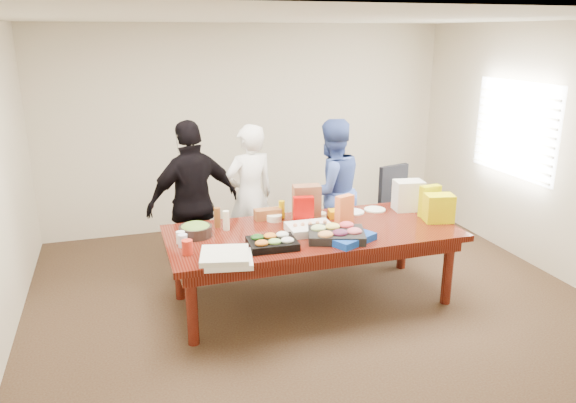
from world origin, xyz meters
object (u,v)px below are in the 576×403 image
object	(u,v)px
conference_table	(312,266)
salad_bowl	(196,231)
office_chair	(399,213)
sheet_cake	(310,228)
person_right	(331,191)
person_center	(250,197)

from	to	relation	value
conference_table	salad_bowl	distance (m)	1.20
conference_table	office_chair	size ratio (longest dim) A/B	2.81
office_chair	sheet_cake	world-z (taller)	office_chair
person_right	salad_bowl	xyz separation A→B (m)	(-1.67, -0.77, -0.03)
sheet_cake	office_chair	bearing A→B (deg)	33.17
sheet_cake	person_center	bearing A→B (deg)	107.04
office_chair	person_center	distance (m)	1.84
office_chair	person_right	size ratio (longest dim) A/B	0.60
conference_table	person_center	xyz separation A→B (m)	(-0.36, 1.06, 0.44)
conference_table	person_right	distance (m)	1.20
office_chair	person_center	xyz separation A→B (m)	(-1.81, 0.16, 0.32)
office_chair	sheet_cake	bearing A→B (deg)	-162.48
salad_bowl	person_right	bearing A→B (deg)	24.69
person_center	salad_bowl	bearing A→B (deg)	35.88
person_center	sheet_cake	bearing A→B (deg)	92.31
conference_table	person_center	distance (m)	1.20
office_chair	salad_bowl	distance (m)	2.66
office_chair	person_center	size ratio (longest dim) A/B	0.61
conference_table	person_right	size ratio (longest dim) A/B	1.68
person_right	salad_bowl	bearing A→B (deg)	14.27
conference_table	salad_bowl	bearing A→B (deg)	170.59
office_chair	salad_bowl	size ratio (longest dim) A/B	3.21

